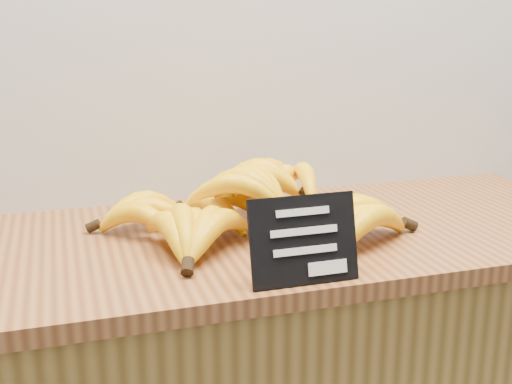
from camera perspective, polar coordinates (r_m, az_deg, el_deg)
The scene contains 3 objects.
counter_top at distance 1.17m, azimuth -0.73°, elevation -4.34°, with size 1.42×0.54×0.03m, color brown.
chalkboard_sign at distance 0.94m, azimuth 4.28°, elevation -4.28°, with size 0.16×0.01×0.13m, color black.
banana_pile at distance 1.15m, azimuth -1.15°, elevation -1.21°, with size 0.56×0.44×0.12m.
Camera 1 is at (-0.45, 1.70, 1.31)m, focal length 45.00 mm.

